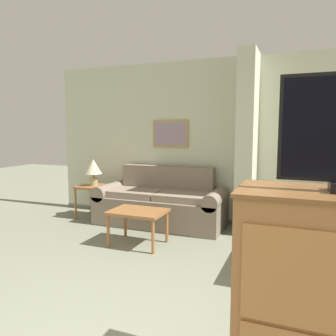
{
  "coord_description": "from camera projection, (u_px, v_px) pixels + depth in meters",
  "views": [
    {
      "loc": [
        0.88,
        -1.1,
        1.49
      ],
      "look_at": [
        -0.51,
        2.41,
        1.05
      ],
      "focal_mm": 35.0,
      "sensor_mm": 36.0,
      "label": 1
    }
  ],
  "objects": [
    {
      "name": "wall_back",
      "position": [
        237.0,
        143.0,
        5.12
      ],
      "size": [
        6.48,
        0.16,
        2.6
      ],
      "color": "beige",
      "rests_on": "ground_plane"
    },
    {
      "name": "wall_partition_pillar",
      "position": [
        247.0,
        143.0,
        4.72
      ],
      "size": [
        0.24,
        0.6,
        2.6
      ],
      "color": "beige",
      "rests_on": "ground_plane"
    },
    {
      "name": "couch",
      "position": [
        161.0,
        204.0,
        5.19
      ],
      "size": [
        2.03,
        0.84,
        0.9
      ],
      "color": "gray",
      "rests_on": "ground_plane"
    },
    {
      "name": "coffee_table",
      "position": [
        138.0,
        215.0,
        4.23
      ],
      "size": [
        0.71,
        0.53,
        0.46
      ],
      "color": "#996033",
      "rests_on": "ground_plane"
    },
    {
      "name": "side_table",
      "position": [
        94.0,
        190.0,
        5.59
      ],
      "size": [
        0.5,
        0.5,
        0.55
      ],
      "color": "#996033",
      "rests_on": "ground_plane"
    },
    {
      "name": "table_lamp",
      "position": [
        93.0,
        168.0,
        5.54
      ],
      "size": [
        0.29,
        0.29,
        0.45
      ],
      "color": "tan",
      "rests_on": "side_table"
    }
  ]
}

